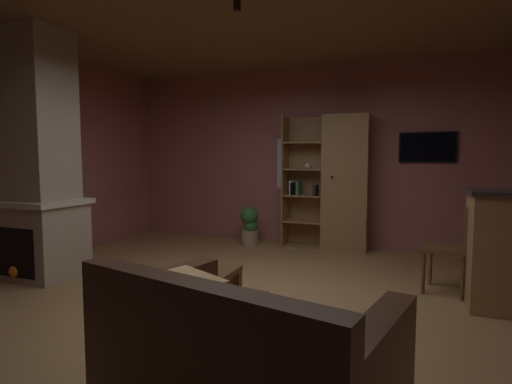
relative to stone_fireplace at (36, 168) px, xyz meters
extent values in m
cube|color=#A37A4C|center=(2.61, -0.06, -1.29)|extent=(6.32, 5.92, 0.02)
cube|color=#9E5B56|center=(2.61, 2.93, 0.14)|extent=(6.44, 0.06, 2.84)
cube|color=white|center=(2.34, 2.89, 0.03)|extent=(0.68, 0.01, 0.80)
cube|color=tan|center=(0.00, 0.01, -0.86)|extent=(0.90, 0.70, 0.85)
cube|color=tan|center=(0.00, 0.01, 0.56)|extent=(0.77, 0.59, 1.99)
cube|color=beige|center=(0.00, 0.01, -0.40)|extent=(0.98, 0.78, 0.06)
cube|color=black|center=(0.00, -0.31, -0.93)|extent=(0.63, 0.08, 0.55)
sphere|color=orange|center=(0.00, -0.32, -1.14)|extent=(0.14, 0.14, 0.14)
cube|color=#997047|center=(3.16, 2.65, -0.26)|extent=(0.67, 0.38, 2.04)
cube|color=#997047|center=(2.51, 2.83, -0.26)|extent=(0.62, 0.02, 2.04)
cube|color=#997047|center=(2.21, 2.65, -0.26)|extent=(0.02, 0.38, 2.04)
sphere|color=black|center=(2.99, 2.44, -0.16)|extent=(0.04, 0.04, 0.04)
cube|color=#997047|center=(2.51, 2.65, -1.27)|extent=(0.62, 0.38, 0.02)
cube|color=#997047|center=(2.51, 2.65, -0.88)|extent=(0.62, 0.38, 0.02)
cube|color=#997047|center=(2.51, 2.65, -0.47)|extent=(0.62, 0.38, 0.02)
cube|color=#997047|center=(2.51, 2.65, -0.06)|extent=(0.62, 0.38, 0.02)
cube|color=#997047|center=(2.51, 2.65, 0.35)|extent=(0.62, 0.38, 0.02)
cube|color=black|center=(2.36, 2.59, -0.36)|extent=(0.03, 0.23, 0.19)
cube|color=black|center=(2.71, 2.59, -0.38)|extent=(0.05, 0.23, 0.16)
cube|color=#387247|center=(2.45, 2.59, -0.35)|extent=(0.04, 0.23, 0.21)
cube|color=beige|center=(2.35, 2.59, -0.35)|extent=(0.04, 0.23, 0.22)
sphere|color=beige|center=(2.58, 2.65, -0.01)|extent=(0.10, 0.10, 0.10)
cube|color=#4C2D1E|center=(3.27, -1.51, -1.07)|extent=(1.67, 1.26, 0.42)
cube|color=#4C2D1E|center=(3.18, -1.91, -0.65)|extent=(1.49, 0.48, 0.42)
cube|color=#4C2D1E|center=(2.62, -1.36, -0.95)|extent=(0.36, 0.96, 0.67)
cube|color=tan|center=(2.91, -1.41, -0.73)|extent=(0.47, 0.33, 0.32)
cube|color=#C67F33|center=(3.21, -1.76, -0.77)|extent=(0.46, 0.21, 0.33)
cube|color=#AD3D2D|center=(3.20, -1.59, -0.76)|extent=(0.40, 0.19, 0.39)
cube|color=#C67F33|center=(3.32, -1.73, -0.74)|extent=(0.47, 0.27, 0.36)
cube|color=#C67F33|center=(3.12, -1.76, -0.77)|extent=(0.39, 0.32, 0.34)
cube|color=brown|center=(2.31, -0.45, -0.89)|extent=(0.69, 0.67, 0.05)
cube|color=brown|center=(2.31, -0.45, -0.96)|extent=(0.62, 0.60, 0.08)
cube|color=brown|center=(2.01, -0.74, -1.10)|extent=(0.07, 0.07, 0.36)
cube|color=brown|center=(2.61, -0.74, -1.10)|extent=(0.07, 0.07, 0.36)
cube|color=brown|center=(2.01, -0.16, -1.10)|extent=(0.07, 0.07, 0.36)
cube|color=brown|center=(2.61, -0.16, -1.10)|extent=(0.07, 0.07, 0.36)
cube|color=#2D4C8C|center=(2.34, -0.48, -0.85)|extent=(0.13, 0.13, 0.03)
cube|color=#B22D2D|center=(2.37, -0.48, -0.83)|extent=(0.15, 0.14, 0.03)
cube|color=brown|center=(2.35, -0.42, -0.80)|extent=(0.12, 0.09, 0.03)
cube|color=brown|center=(4.43, 1.07, -0.82)|extent=(0.51, 0.51, 0.04)
cube|color=brown|center=(4.62, 1.03, -0.58)|extent=(0.13, 0.40, 0.44)
cylinder|color=brown|center=(4.30, 1.29, -1.05)|extent=(0.04, 0.04, 0.46)
cylinder|color=brown|center=(4.21, 0.94, -1.05)|extent=(0.04, 0.04, 0.46)
cylinder|color=brown|center=(4.65, 1.20, -1.05)|extent=(0.04, 0.04, 0.46)
cylinder|color=brown|center=(4.56, 0.85, -1.05)|extent=(0.04, 0.04, 0.46)
cylinder|color=#9E896B|center=(1.67, 2.48, -1.17)|extent=(0.28, 0.28, 0.24)
sphere|color=#2D6B33|center=(1.68, 2.50, -0.96)|extent=(0.23, 0.23, 0.23)
sphere|color=#2D6B33|center=(1.67, 2.47, -0.81)|extent=(0.29, 0.29, 0.29)
cube|color=black|center=(4.28, 2.87, 0.27)|extent=(0.77, 0.05, 0.43)
cube|color=black|center=(4.28, 2.84, 0.27)|extent=(0.73, 0.01, 0.39)
cylinder|color=black|center=(0.33, -0.06, 1.48)|extent=(0.07, 0.07, 0.09)
cylinder|color=black|center=(2.55, 0.01, 1.48)|extent=(0.07, 0.07, 0.09)
camera|label=1|loc=(4.06, -3.41, 0.10)|focal=28.03mm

